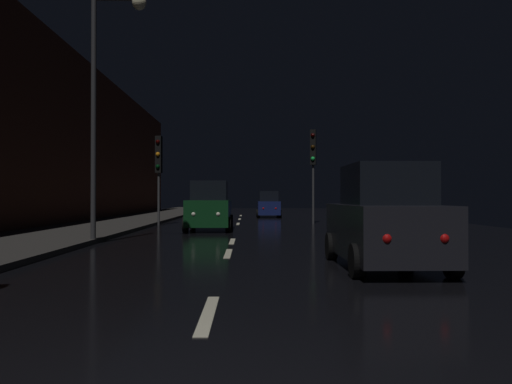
{
  "coord_description": "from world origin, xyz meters",
  "views": [
    {
      "loc": [
        0.47,
        -3.53,
        1.43
      ],
      "look_at": [
        0.83,
        17.4,
        1.64
      ],
      "focal_mm": 37.38,
      "sensor_mm": 36.0,
      "label": 1
    }
  ],
  "objects_px": {
    "car_parked_right_near": "(385,221)",
    "streetlamp_overhead": "(108,80)",
    "traffic_light_far_right": "(313,155)",
    "traffic_light_far_left": "(159,161)",
    "car_approaching_headlights": "(210,208)",
    "car_distant_taillights": "(268,205)"
  },
  "relations": [
    {
      "from": "car_parked_right_near",
      "to": "streetlamp_overhead",
      "type": "bearing_deg",
      "value": 50.92
    },
    {
      "from": "traffic_light_far_right",
      "to": "car_parked_right_near",
      "type": "height_order",
      "value": "traffic_light_far_right"
    },
    {
      "from": "traffic_light_far_right",
      "to": "car_parked_right_near",
      "type": "bearing_deg",
      "value": 10.3
    },
    {
      "from": "traffic_light_far_left",
      "to": "traffic_light_far_right",
      "type": "relative_size",
      "value": 0.9
    },
    {
      "from": "traffic_light_far_left",
      "to": "car_approaching_headlights",
      "type": "bearing_deg",
      "value": 41.12
    },
    {
      "from": "traffic_light_far_left",
      "to": "streetlamp_overhead",
      "type": "relative_size",
      "value": 0.6
    },
    {
      "from": "car_approaching_headlights",
      "to": "car_distant_taillights",
      "type": "bearing_deg",
      "value": 168.07
    },
    {
      "from": "streetlamp_overhead",
      "to": "car_parked_right_near",
      "type": "relative_size",
      "value": 1.85
    },
    {
      "from": "streetlamp_overhead",
      "to": "car_approaching_headlights",
      "type": "xyz_separation_m",
      "value": [
        2.68,
        6.7,
        -4.07
      ]
    },
    {
      "from": "traffic_light_far_left",
      "to": "streetlamp_overhead",
      "type": "xyz_separation_m",
      "value": [
        0.24,
        -10.95,
        1.74
      ]
    },
    {
      "from": "traffic_light_far_right",
      "to": "streetlamp_overhead",
      "type": "height_order",
      "value": "streetlamp_overhead"
    },
    {
      "from": "traffic_light_far_left",
      "to": "car_approaching_headlights",
      "type": "xyz_separation_m",
      "value": [
        2.92,
        -4.25,
        -2.33
      ]
    },
    {
      "from": "traffic_light_far_left",
      "to": "car_distant_taillights",
      "type": "distance_m",
      "value": 12.66
    },
    {
      "from": "traffic_light_far_right",
      "to": "car_parked_right_near",
      "type": "distance_m",
      "value": 18.22
    },
    {
      "from": "streetlamp_overhead",
      "to": "traffic_light_far_right",
      "type": "bearing_deg",
      "value": 57.15
    },
    {
      "from": "streetlamp_overhead",
      "to": "car_parked_right_near",
      "type": "distance_m",
      "value": 10.02
    },
    {
      "from": "car_approaching_headlights",
      "to": "traffic_light_far_right",
      "type": "bearing_deg",
      "value": 136.65
    },
    {
      "from": "car_approaching_headlights",
      "to": "car_parked_right_near",
      "type": "relative_size",
      "value": 1.02
    },
    {
      "from": "car_approaching_headlights",
      "to": "car_distant_taillights",
      "type": "distance_m",
      "value": 15.4
    },
    {
      "from": "traffic_light_far_left",
      "to": "car_parked_right_near",
      "type": "relative_size",
      "value": 1.1
    },
    {
      "from": "car_approaching_headlights",
      "to": "streetlamp_overhead",
      "type": "bearing_deg",
      "value": -21.78
    },
    {
      "from": "traffic_light_far_left",
      "to": "car_distant_taillights",
      "type": "relative_size",
      "value": 1.24
    }
  ]
}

